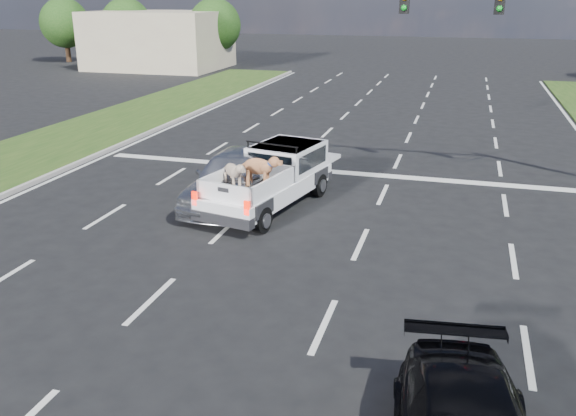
{
  "coord_description": "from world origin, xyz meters",
  "views": [
    {
      "loc": [
        3.82,
        -9.55,
        5.73
      ],
      "look_at": [
        0.5,
        2.0,
        1.48
      ],
      "focal_mm": 38.0,
      "sensor_mm": 36.0,
      "label": 1
    }
  ],
  "objects": [
    {
      "name": "curb_left",
      "position": [
        -9.05,
        6.0,
        0.07
      ],
      "size": [
        0.15,
        60.0,
        0.14
      ],
      "primitive_type": "cube",
      "color": "gray",
      "rests_on": "ground"
    },
    {
      "name": "silver_sedan",
      "position": [
        -2.2,
        5.97,
        0.8
      ],
      "size": [
        2.01,
        4.75,
        1.6
      ],
      "primitive_type": "imported",
      "rotation": [
        0.0,
        0.0,
        -0.02
      ],
      "color": "#BABCC2",
      "rests_on": "ground"
    },
    {
      "name": "ground",
      "position": [
        0.0,
        0.0,
        0.0
      ],
      "size": [
        160.0,
        160.0,
        0.0
      ],
      "primitive_type": "plane",
      "color": "black",
      "rests_on": "ground"
    },
    {
      "name": "tree_far_b",
      "position": [
        -24.0,
        38.0,
        3.29
      ],
      "size": [
        4.2,
        4.2,
        5.4
      ],
      "color": "#332114",
      "rests_on": "ground"
    },
    {
      "name": "road_markings",
      "position": [
        0.0,
        6.56,
        0.01
      ],
      "size": [
        17.75,
        60.0,
        0.01
      ],
      "color": "silver",
      "rests_on": "ground"
    },
    {
      "name": "tree_far_c",
      "position": [
        -16.0,
        38.0,
        3.29
      ],
      "size": [
        4.2,
        4.2,
        5.4
      ],
      "color": "#332114",
      "rests_on": "ground"
    },
    {
      "name": "building_left",
      "position": [
        -20.0,
        36.0,
        2.2
      ],
      "size": [
        10.0,
        8.0,
        4.4
      ],
      "primitive_type": "cube",
      "color": "#BCB18F",
      "rests_on": "ground"
    },
    {
      "name": "pickup_truck",
      "position": [
        -1.16,
        6.09,
        0.85
      ],
      "size": [
        2.69,
        5.09,
        1.81
      ],
      "rotation": [
        0.0,
        0.0,
        -0.21
      ],
      "color": "black",
      "rests_on": "ground"
    },
    {
      "name": "tree_far_a",
      "position": [
        -30.0,
        38.0,
        3.29
      ],
      "size": [
        4.2,
        4.2,
        5.4
      ],
      "color": "#332114",
      "rests_on": "ground"
    }
  ]
}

